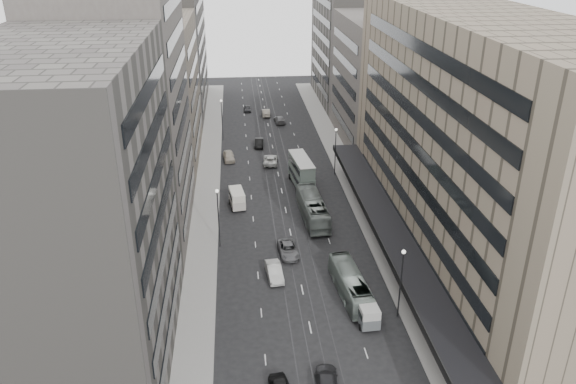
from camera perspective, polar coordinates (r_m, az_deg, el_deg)
name	(u,v)px	position (r m, az deg, el deg)	size (l,w,h in m)	color
ground	(303,294)	(65.71, 1.56, -10.37)	(220.00, 220.00, 0.00)	black
sidewalk_right	(345,168)	(100.16, 5.80, 2.45)	(4.00, 125.00, 0.15)	gray
sidewalk_left	(209,173)	(98.49, -8.05, 1.93)	(4.00, 125.00, 0.15)	gray
department_store	(473,143)	(71.35, 18.32, 4.77)	(19.20, 60.00, 30.00)	#756955
building_right_mid	(382,81)	(112.13, 9.51, 11.06)	(15.00, 28.00, 24.00)	#4E4844
building_right_far	(352,43)	(140.35, 6.47, 14.77)	(15.00, 32.00, 28.00)	#5F5C56
building_left_a	(73,219)	(52.80, -20.97, -2.57)	(15.00, 28.00, 30.00)	#5F5C56
building_left_b	(123,110)	(76.69, -16.42, 7.98)	(15.00, 26.00, 34.00)	#4E4844
building_left_c	(152,92)	(103.56, -13.63, 9.88)	(15.00, 28.00, 25.00)	#716658
building_left_d	(169,49)	(135.28, -11.97, 14.04)	(15.00, 38.00, 28.00)	#5F5C56
lamp_right_near	(401,276)	(60.60, 11.44, -8.33)	(0.44, 0.44, 8.32)	#262628
lamp_right_far	(336,146)	(95.62, 4.85, 4.69)	(0.44, 0.44, 8.32)	#262628
lamp_left_near	(218,211)	(73.06, -7.12, -1.96)	(0.44, 0.44, 8.32)	#262628
lamp_left_far	(222,115)	(113.18, -6.74, 7.79)	(0.44, 0.44, 8.32)	#262628
bus_near	(351,284)	(65.15, 6.37, -9.28)	(2.52, 10.76, 3.00)	gray
bus_far	(313,208)	(81.24, 2.53, -1.66)	(2.89, 12.36, 3.44)	gray
double_decker	(301,171)	(91.48, 1.37, 2.11)	(3.60, 9.22, 4.92)	slate
vw_microbus	(366,309)	(61.60, 7.91, -11.73)	(2.36, 4.77, 2.52)	#515558
panel_van	(237,198)	(85.18, -5.20, -0.60)	(2.62, 4.58, 2.74)	beige
sedan_1	(274,272)	(68.26, -1.40, -8.08)	(1.70, 4.87, 1.60)	beige
sedan_2	(288,250)	(72.81, 0.03, -5.88)	(2.38, 5.16, 1.43)	#5F5F61
sedan_3	(326,382)	(53.92, 3.92, -18.68)	(2.09, 5.14, 1.49)	black
sedan_4	(229,156)	(103.59, -6.03, 3.65)	(1.94, 4.82, 1.64)	#B2A693
sedan_5	(259,143)	(110.10, -2.95, 5.01)	(1.61, 4.60, 1.52)	black
sedan_6	(271,160)	(101.55, -1.79, 3.29)	(2.47, 5.36, 1.49)	silver
sedan_7	(280,119)	(124.53, -0.86, 7.38)	(2.09, 5.13, 1.49)	slate
sedan_8	(248,108)	(133.39, -4.12, 8.46)	(1.58, 3.93, 1.34)	#232325
sedan_9	(266,112)	(129.61, -2.25, 8.08)	(1.68, 4.82, 1.59)	#AA9F8D
pedestrian	(421,316)	(62.45, 13.37, -12.16)	(0.59, 0.39, 1.63)	black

